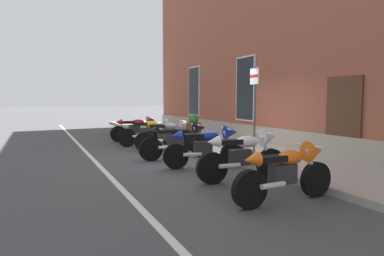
{
  "coord_description": "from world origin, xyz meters",
  "views": [
    {
      "loc": [
        8.49,
        -4.62,
        1.7
      ],
      "look_at": [
        -1.43,
        0.11,
        0.73
      ],
      "focal_mm": 30.81,
      "sensor_mm": 36.0,
      "label": 1
    }
  ],
  "objects_px": {
    "motorcycle_red_sport": "(137,127)",
    "parking_sign": "(255,99)",
    "motorcycle_white_sport": "(246,153)",
    "motorcycle_orange_sport": "(289,169)",
    "motorcycle_yellow_naked": "(149,133)",
    "motorcycle_grey_naked": "(167,136)",
    "barrel_planter": "(194,128)",
    "motorcycle_blue_sport": "(208,145)",
    "motorcycle_black_sport": "(180,139)"
  },
  "relations": [
    {
      "from": "motorcycle_yellow_naked",
      "to": "motorcycle_grey_naked",
      "type": "height_order",
      "value": "motorcycle_grey_naked"
    },
    {
      "from": "motorcycle_blue_sport",
      "to": "motorcycle_orange_sport",
      "type": "relative_size",
      "value": 1.02
    },
    {
      "from": "motorcycle_red_sport",
      "to": "motorcycle_grey_naked",
      "type": "height_order",
      "value": "motorcycle_grey_naked"
    },
    {
      "from": "motorcycle_grey_naked",
      "to": "motorcycle_white_sport",
      "type": "relative_size",
      "value": 0.99
    },
    {
      "from": "motorcycle_grey_naked",
      "to": "parking_sign",
      "type": "height_order",
      "value": "parking_sign"
    },
    {
      "from": "motorcycle_grey_naked",
      "to": "barrel_planter",
      "type": "distance_m",
      "value": 2.96
    },
    {
      "from": "motorcycle_red_sport",
      "to": "parking_sign",
      "type": "height_order",
      "value": "parking_sign"
    },
    {
      "from": "motorcycle_red_sport",
      "to": "motorcycle_white_sport",
      "type": "distance_m",
      "value": 7.32
    },
    {
      "from": "motorcycle_grey_naked",
      "to": "motorcycle_orange_sport",
      "type": "height_order",
      "value": "motorcycle_grey_naked"
    },
    {
      "from": "motorcycle_grey_naked",
      "to": "motorcycle_black_sport",
      "type": "relative_size",
      "value": 0.91
    },
    {
      "from": "motorcycle_black_sport",
      "to": "motorcycle_orange_sport",
      "type": "distance_m",
      "value": 4.37
    },
    {
      "from": "motorcycle_white_sport",
      "to": "parking_sign",
      "type": "distance_m",
      "value": 2.53
    },
    {
      "from": "motorcycle_grey_naked",
      "to": "motorcycle_blue_sport",
      "type": "relative_size",
      "value": 0.96
    },
    {
      "from": "motorcycle_orange_sport",
      "to": "parking_sign",
      "type": "xyz_separation_m",
      "value": [
        -3.19,
        1.63,
        1.16
      ]
    },
    {
      "from": "motorcycle_black_sport",
      "to": "motorcycle_blue_sport",
      "type": "bearing_deg",
      "value": 7.44
    },
    {
      "from": "motorcycle_black_sport",
      "to": "motorcycle_blue_sport",
      "type": "height_order",
      "value": "motorcycle_black_sport"
    },
    {
      "from": "motorcycle_white_sport",
      "to": "motorcycle_orange_sport",
      "type": "distance_m",
      "value": 1.48
    },
    {
      "from": "motorcycle_blue_sport",
      "to": "parking_sign",
      "type": "bearing_deg",
      "value": 97.06
    },
    {
      "from": "motorcycle_yellow_naked",
      "to": "motorcycle_white_sport",
      "type": "bearing_deg",
      "value": 2.18
    },
    {
      "from": "parking_sign",
      "to": "motorcycle_yellow_naked",
      "type": "bearing_deg",
      "value": -157.27
    },
    {
      "from": "motorcycle_blue_sport",
      "to": "parking_sign",
      "type": "distance_m",
      "value": 1.91
    },
    {
      "from": "motorcycle_blue_sport",
      "to": "motorcycle_yellow_naked",
      "type": "bearing_deg",
      "value": -177.79
    },
    {
      "from": "motorcycle_orange_sport",
      "to": "motorcycle_grey_naked",
      "type": "bearing_deg",
      "value": 179.3
    },
    {
      "from": "motorcycle_blue_sport",
      "to": "barrel_planter",
      "type": "xyz_separation_m",
      "value": [
        -4.93,
        1.98,
        -0.05
      ]
    },
    {
      "from": "motorcycle_blue_sport",
      "to": "motorcycle_white_sport",
      "type": "distance_m",
      "value": 1.54
    },
    {
      "from": "motorcycle_yellow_naked",
      "to": "parking_sign",
      "type": "distance_m",
      "value": 4.52
    },
    {
      "from": "motorcycle_grey_naked",
      "to": "motorcycle_black_sport",
      "type": "xyz_separation_m",
      "value": [
        1.39,
        -0.14,
        0.07
      ]
    },
    {
      "from": "parking_sign",
      "to": "motorcycle_blue_sport",
      "type": "bearing_deg",
      "value": -82.94
    },
    {
      "from": "motorcycle_blue_sport",
      "to": "parking_sign",
      "type": "relative_size",
      "value": 0.86
    },
    {
      "from": "motorcycle_red_sport",
      "to": "barrel_planter",
      "type": "distance_m",
      "value": 2.28
    },
    {
      "from": "motorcycle_white_sport",
      "to": "motorcycle_orange_sport",
      "type": "bearing_deg",
      "value": -6.3
    },
    {
      "from": "motorcycle_yellow_naked",
      "to": "motorcycle_orange_sport",
      "type": "bearing_deg",
      "value": 0.45
    },
    {
      "from": "motorcycle_orange_sport",
      "to": "barrel_planter",
      "type": "height_order",
      "value": "barrel_planter"
    },
    {
      "from": "motorcycle_red_sport",
      "to": "parking_sign",
      "type": "xyz_separation_m",
      "value": [
        5.59,
        1.65,
        1.16
      ]
    },
    {
      "from": "motorcycle_blue_sport",
      "to": "motorcycle_white_sport",
      "type": "relative_size",
      "value": 1.03
    },
    {
      "from": "motorcycle_grey_naked",
      "to": "barrel_planter",
      "type": "xyz_separation_m",
      "value": [
        -2.17,
        2.01,
        0.02
      ]
    },
    {
      "from": "motorcycle_yellow_naked",
      "to": "motorcycle_white_sport",
      "type": "xyz_separation_m",
      "value": [
        5.74,
        0.22,
        0.09
      ]
    },
    {
      "from": "motorcycle_black_sport",
      "to": "motorcycle_orange_sport",
      "type": "height_order",
      "value": "motorcycle_black_sport"
    },
    {
      "from": "motorcycle_black_sport",
      "to": "barrel_planter",
      "type": "xyz_separation_m",
      "value": [
        -3.57,
        2.16,
        -0.05
      ]
    },
    {
      "from": "motorcycle_grey_naked",
      "to": "motorcycle_blue_sport",
      "type": "distance_m",
      "value": 2.76
    },
    {
      "from": "motorcycle_red_sport",
      "to": "motorcycle_orange_sport",
      "type": "bearing_deg",
      "value": 0.17
    },
    {
      "from": "motorcycle_red_sport",
      "to": "barrel_planter",
      "type": "xyz_separation_m",
      "value": [
        0.85,
        2.11,
        -0.03
      ]
    },
    {
      "from": "motorcycle_yellow_naked",
      "to": "barrel_planter",
      "type": "height_order",
      "value": "barrel_planter"
    },
    {
      "from": "motorcycle_black_sport",
      "to": "motorcycle_grey_naked",
      "type": "bearing_deg",
      "value": 174.17
    },
    {
      "from": "motorcycle_black_sport",
      "to": "motorcycle_white_sport",
      "type": "height_order",
      "value": "motorcycle_white_sport"
    },
    {
      "from": "motorcycle_red_sport",
      "to": "parking_sign",
      "type": "bearing_deg",
      "value": 16.46
    },
    {
      "from": "motorcycle_red_sport",
      "to": "motorcycle_blue_sport",
      "type": "xyz_separation_m",
      "value": [
        5.78,
        0.13,
        0.02
      ]
    },
    {
      "from": "motorcycle_yellow_naked",
      "to": "motorcycle_black_sport",
      "type": "xyz_separation_m",
      "value": [
        2.84,
        -0.02,
        0.08
      ]
    },
    {
      "from": "parking_sign",
      "to": "motorcycle_grey_naked",
      "type": "bearing_deg",
      "value": -148.81
    },
    {
      "from": "motorcycle_orange_sport",
      "to": "motorcycle_white_sport",
      "type": "bearing_deg",
      "value": 173.7
    }
  ]
}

